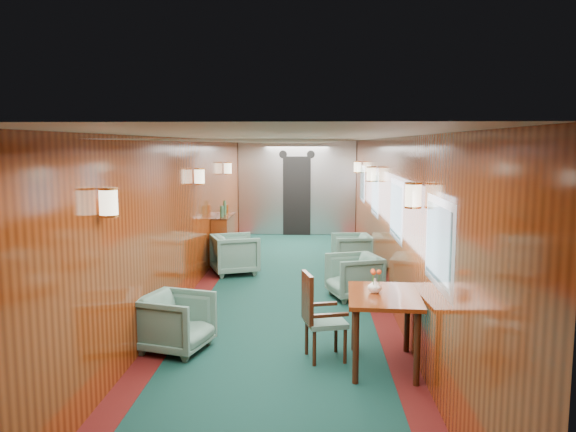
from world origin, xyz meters
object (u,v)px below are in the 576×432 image
object	(u,v)px
armchair_right_near	(354,276)
armchair_right_far	(351,251)
armchair_left_near	(176,322)
side_chair	(318,313)
credenza	(223,239)
armchair_left_far	(235,254)
dining_table	(384,306)

from	to	relation	value
armchair_right_near	armchair_right_far	distance (m)	2.07
armchair_left_near	armchair_right_far	xyz separation A→B (m)	(2.25, 4.34, -0.00)
side_chair	armchair_right_far	distance (m)	4.60
armchair_right_far	credenza	bearing A→B (deg)	-104.42
side_chair	armchair_left_far	size ratio (longest dim) A/B	1.22
side_chair	dining_table	bearing A→B (deg)	-28.39
side_chair	armchair_left_far	distance (m)	4.24
dining_table	side_chair	distance (m)	0.71
dining_table	credenza	size ratio (longest dim) A/B	0.89
dining_table	armchair_right_far	size ratio (longest dim) A/B	1.53
armchair_left_near	armchair_left_far	distance (m)	3.79
armchair_right_near	dining_table	bearing A→B (deg)	-15.25
side_chair	armchair_left_far	bearing A→B (deg)	95.42
armchair_left_near	dining_table	bearing A→B (deg)	-82.92
armchair_left_far	side_chair	bearing A→B (deg)	179.02
dining_table	armchair_left_near	size ratio (longest dim) A/B	1.51
credenza	armchair_left_near	xyz separation A→B (m)	(0.21, -4.70, -0.15)
side_chair	armchair_left_near	world-z (taller)	side_chair
side_chair	armchair_left_near	xyz separation A→B (m)	(-1.58, 0.20, -0.19)
armchair_left_far	armchair_left_near	bearing A→B (deg)	157.05
side_chair	armchair_right_far	xyz separation A→B (m)	(0.67, 4.54, -0.20)
dining_table	armchair_left_far	xyz separation A→B (m)	(-2.12, 4.16, -0.30)
credenza	armchair_left_near	bearing A→B (deg)	-87.39
side_chair	armchair_left_near	distance (m)	1.60
armchair_left_near	credenza	bearing A→B (deg)	18.95
credenza	armchair_left_near	distance (m)	4.71
armchair_left_near	armchair_right_near	distance (m)	3.13
dining_table	armchair_left_far	bearing A→B (deg)	120.38
dining_table	armchair_left_far	size ratio (longest dim) A/B	1.38
credenza	armchair_left_far	world-z (taller)	credenza
dining_table	armchair_left_far	distance (m)	4.67
armchair_left_near	armchair_left_far	world-z (taller)	armchair_left_far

